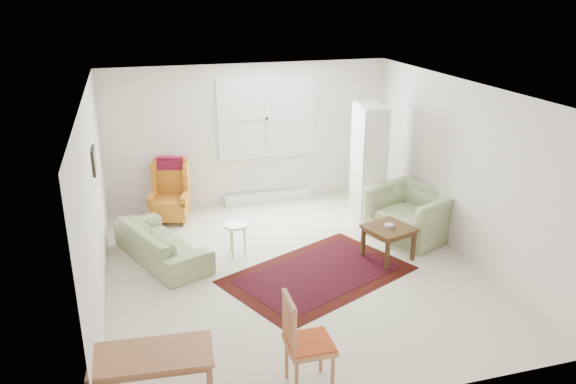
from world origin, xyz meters
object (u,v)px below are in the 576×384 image
object	(u,v)px
desk_chair	(310,342)
wingback_chair	(169,192)
armchair	(413,209)
sofa	(161,236)
stool	(236,239)
coffee_table	(388,242)
cabinet	(369,163)

from	to	relation	value
desk_chair	wingback_chair	bearing A→B (deg)	12.65
armchair	wingback_chair	size ratio (longest dim) A/B	1.12
sofa	desk_chair	distance (m)	3.41
wingback_chair	stool	xyz separation A→B (m)	(0.81, -1.52, -0.29)
wingback_chair	coffee_table	size ratio (longest dim) A/B	1.75
sofa	wingback_chair	xyz separation A→B (m)	(0.24, 1.39, 0.16)
sofa	desk_chair	xyz separation A→B (m)	(1.18, -3.20, 0.14)
stool	desk_chair	bearing A→B (deg)	-87.74
sofa	coffee_table	world-z (taller)	sofa
cabinet	armchair	bearing A→B (deg)	-62.90
armchair	desk_chair	bearing A→B (deg)	-66.97
sofa	desk_chair	bearing A→B (deg)	177.67
wingback_chair	desk_chair	xyz separation A→B (m)	(0.94, -4.59, -0.02)
sofa	armchair	xyz separation A→B (m)	(3.82, -0.28, 0.10)
sofa	armchair	size ratio (longest dim) A/B	1.52
armchair	cabinet	xyz separation A→B (m)	(-0.36, 0.95, 0.51)
armchair	stool	size ratio (longest dim) A/B	2.45
coffee_table	armchair	bearing A→B (deg)	40.44
sofa	stool	bearing A→B (deg)	-119.37
sofa	armchair	bearing A→B (deg)	-116.64
coffee_table	cabinet	size ratio (longest dim) A/B	0.31
wingback_chair	coffee_table	distance (m)	3.68
cabinet	stool	bearing A→B (deg)	-155.10
cabinet	desk_chair	xyz separation A→B (m)	(-2.29, -3.88, -0.46)
stool	cabinet	xyz separation A→B (m)	(2.41, 0.80, 0.73)
stool	cabinet	size ratio (longest dim) A/B	0.25
cabinet	desk_chair	distance (m)	4.53
wingback_chair	cabinet	world-z (taller)	cabinet
wingback_chair	stool	world-z (taller)	wingback_chair
cabinet	desk_chair	world-z (taller)	cabinet
coffee_table	desk_chair	world-z (taller)	desk_chair
armchair	wingback_chair	xyz separation A→B (m)	(-3.58, 1.67, 0.07)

